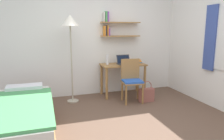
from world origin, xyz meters
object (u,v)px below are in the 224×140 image
object	(u,v)px
water_bottle	(107,59)
handbag	(147,94)
standing_lamp	(70,26)
laptop	(124,62)
book_stack	(137,62)
desk	(123,70)
desk_chair	(132,79)
bed	(22,118)

from	to	relation	value
water_bottle	handbag	bearing A→B (deg)	-44.38
standing_lamp	laptop	bearing A→B (deg)	5.70
laptop	book_stack	distance (m)	0.31
desk	desk_chair	world-z (taller)	desk_chair
laptop	water_bottle	size ratio (longest dim) A/B	1.33
desk	laptop	distance (m)	0.20
handbag	standing_lamp	bearing A→B (deg)	161.74
standing_lamp	handbag	bearing A→B (deg)	-18.26
desk_chair	handbag	size ratio (longest dim) A/B	2.01
bed	book_stack	size ratio (longest dim) A/B	8.10
desk	handbag	world-z (taller)	desk
bed	desk_chair	size ratio (longest dim) A/B	2.23
standing_lamp	water_bottle	size ratio (longest dim) A/B	7.62
bed	desk_chair	bearing A→B (deg)	21.82
bed	handbag	world-z (taller)	bed
bed	standing_lamp	bearing A→B (deg)	53.15
standing_lamp	water_bottle	world-z (taller)	standing_lamp
standing_lamp	laptop	xyz separation A→B (m)	(1.20, 0.12, -0.79)
bed	desk	distance (m)	2.49
handbag	laptop	bearing A→B (deg)	115.26
bed	laptop	xyz separation A→B (m)	(2.10, 1.32, 0.55)
book_stack	handbag	size ratio (longest dim) A/B	0.55
book_stack	desk_chair	bearing A→B (deg)	-125.03
desk_chair	water_bottle	world-z (taller)	water_bottle
bed	water_bottle	distance (m)	2.28
desk_chair	standing_lamp	size ratio (longest dim) A/B	0.50
book_stack	standing_lamp	bearing A→B (deg)	-176.94
laptop	water_bottle	xyz separation A→B (m)	(-0.38, 0.04, 0.07)
water_bottle	standing_lamp	bearing A→B (deg)	-168.94
desk_chair	handbag	bearing A→B (deg)	-24.83
desk	book_stack	world-z (taller)	book_stack
desk	handbag	xyz separation A→B (m)	(0.31, -0.61, -0.43)
water_bottle	book_stack	bearing A→B (deg)	-6.73
desk	bed	bearing A→B (deg)	-147.66
desk_chair	laptop	size ratio (longest dim) A/B	2.86
laptop	bed	bearing A→B (deg)	-147.90
book_stack	water_bottle	bearing A→B (deg)	173.27
desk_chair	book_stack	distance (m)	0.61
standing_lamp	desk_chair	bearing A→B (deg)	-16.58
desk_chair	book_stack	size ratio (longest dim) A/B	3.64
standing_lamp	water_bottle	distance (m)	1.11
desk	desk_chair	distance (m)	0.49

